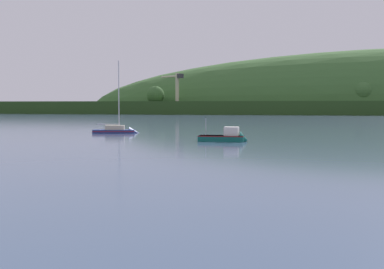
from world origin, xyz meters
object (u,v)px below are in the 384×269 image
Objects in this scene: sailboat_midwater_white at (119,132)px; mooring_buoy_foreground at (131,130)px; dockside_crane at (177,94)px; fishing_boat_moored at (227,138)px.

sailboat_midwater_white is 8.16m from mooring_buoy_foreground.
dockside_crane is at bearing 105.17° from mooring_buoy_foreground.
fishing_boat_moored is 9.46× the size of mooring_buoy_foreground.
mooring_buoy_foreground is (36.04, -132.96, -8.86)m from dockside_crane.
dockside_crane reaches higher than fishing_boat_moored.
mooring_buoy_foreground is at bearing 83.83° from sailboat_midwater_white.
dockside_crane reaches higher than mooring_buoy_foreground.
sailboat_midwater_white reaches higher than fishing_boat_moored.
fishing_boat_moored is at bearing -48.07° from sailboat_midwater_white.
dockside_crane is 146.17m from sailboat_midwater_white.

